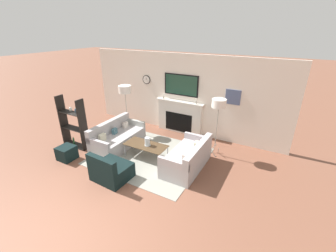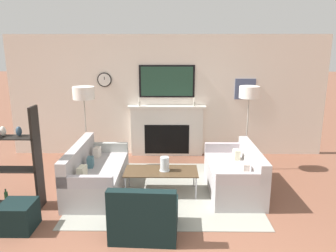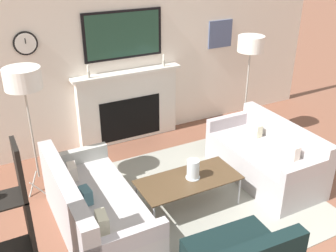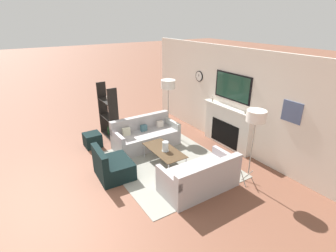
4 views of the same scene
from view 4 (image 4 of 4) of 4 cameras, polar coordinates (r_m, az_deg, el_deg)
The scene contains 12 objects.
ground_plane at distance 5.83m, azimuth -23.47°, elevation -15.08°, with size 60.00×60.00×0.00m, color brown.
fireplace_wall at distance 7.27m, azimuth 13.69°, elevation 4.67°, with size 7.10×0.28×2.70m.
area_rug at distance 6.57m, azimuth 0.17°, elevation -8.29°, with size 3.02×2.62×0.01m.
couch_left at distance 7.37m, azimuth -4.95°, elevation -2.29°, with size 0.83×1.79×0.81m.
couch_right at distance 5.61m, azimuth 6.96°, elevation -11.10°, with size 0.82×1.63×0.76m.
armchair at distance 6.13m, azimuth -12.01°, elevation -8.70°, with size 0.90×0.79×0.74m.
coffee_table at distance 6.39m, azimuth -0.87°, elevation -5.38°, with size 1.23×0.57×0.40m.
hurricane_candle at distance 6.29m, azimuth -0.57°, elevation -4.55°, with size 0.17×0.17×0.24m.
floor_lamp_left at distance 7.75m, azimuth 0.06°, elevation 8.94°, with size 0.42×0.42×1.69m.
floor_lamp_right at distance 5.46m, azimuth 18.64°, elevation 1.79°, with size 0.39×0.39×1.71m.
shelf_unit at distance 7.95m, azimuth -12.84°, elevation 2.82°, with size 0.91×0.28×1.60m.
ottoman at distance 7.64m, azimuth -16.10°, elevation -2.93°, with size 0.44×0.44×0.39m.
Camera 4 is at (4.72, -0.37, 3.40)m, focal length 28.00 mm.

